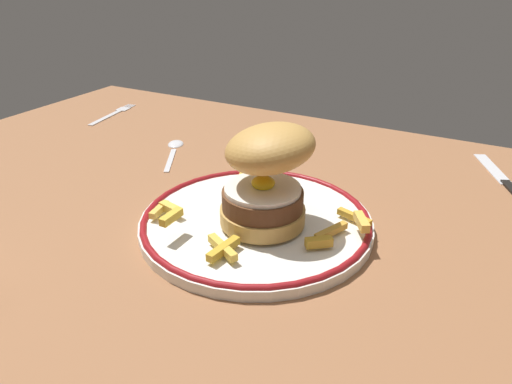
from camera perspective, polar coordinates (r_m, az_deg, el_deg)
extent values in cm
cube|color=#905D3C|center=(53.49, -2.96, -7.89)|extent=(123.64, 92.31, 4.00)
cylinder|color=white|center=(54.73, 0.00, -3.74)|extent=(26.94, 26.94, 1.20)
torus|color=maroon|center=(54.43, 0.00, -3.19)|extent=(26.54, 26.54, 0.80)
cylinder|color=tan|center=(52.49, 0.80, -2.79)|extent=(9.53, 9.53, 1.80)
cylinder|color=#54321D|center=(51.55, 0.81, -0.90)|extent=(9.00, 9.00, 2.09)
cylinder|color=white|center=(50.96, 0.82, 0.39)|extent=(8.40, 8.40, 0.50)
ellipsoid|color=yellow|center=(50.80, 0.87, 1.14)|extent=(2.60, 2.60, 1.40)
ellipsoid|color=#C39047|center=(49.78, 1.70, 5.39)|extent=(12.42, 11.92, 6.44)
cube|color=gold|center=(51.12, 9.13, -4.73)|extent=(2.43, 4.48, 0.74)
cube|color=gold|center=(50.36, -10.27, -2.99)|extent=(0.89, 3.12, 0.86)
cube|color=#E9B648|center=(51.46, 12.72, -3.54)|extent=(2.55, 3.28, 0.93)
cube|color=gold|center=(47.64, -3.98, -6.92)|extent=(1.45, 4.51, 0.85)
cube|color=#E9BB46|center=(55.27, -10.50, -2.14)|extent=(3.32, 1.65, 0.97)
cube|color=gold|center=(48.90, 7.66, -6.06)|extent=(2.81, 2.50, 0.95)
cube|color=gold|center=(47.89, -4.11, -6.74)|extent=(4.57, 2.97, 0.82)
cube|color=gold|center=(62.94, -1.50, 2.08)|extent=(2.35, 4.25, 0.98)
cube|color=gold|center=(55.77, -11.68, -2.10)|extent=(1.30, 3.58, 0.75)
cube|color=gold|center=(54.29, 11.87, -2.99)|extent=(4.34, 1.98, 0.71)
cube|color=silver|center=(97.25, -17.81, 8.66)|extent=(2.61, 10.03, 0.36)
cube|color=silver|center=(101.89, -15.87, 9.73)|extent=(2.56, 2.73, 0.32)
cube|color=silver|center=(104.03, -15.55, 10.11)|extent=(0.65, 2.41, 0.28)
cube|color=silver|center=(103.76, -15.32, 10.10)|extent=(0.65, 2.41, 0.28)
cube|color=silver|center=(103.49, -15.09, 10.08)|extent=(0.65, 2.41, 0.28)
cube|color=silver|center=(103.22, -14.85, 10.07)|extent=(0.65, 2.41, 0.28)
cube|color=silver|center=(78.19, 26.83, 2.65)|extent=(6.14, 10.77, 0.24)
cube|color=silver|center=(73.90, -10.39, 3.91)|extent=(5.20, 8.19, 0.32)
ellipsoid|color=silver|center=(80.26, -9.76, 6.00)|extent=(4.05, 4.42, 0.90)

